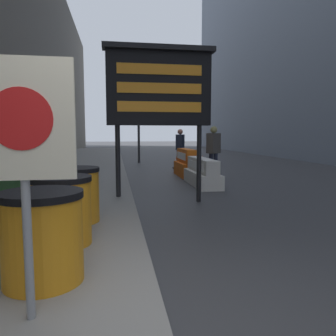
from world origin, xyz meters
TOP-DOWN VIEW (x-y plane):
  - building_left_facade at (-3.74, 9.80)m, footprint 0.40×50.40m
  - bare_tree at (-3.13, 7.34)m, footprint 1.54×1.68m
  - barrel_drum_foreground at (-0.98, 0.89)m, footprint 0.71×0.71m
  - barrel_drum_middle at (-0.98, 1.89)m, footprint 0.71×0.71m
  - barrel_drum_back at (-0.93, 2.88)m, footprint 0.71×0.71m
  - warning_sign at (-0.95, 0.28)m, footprint 0.68×0.08m
  - message_board at (0.56, 4.72)m, footprint 2.25×0.36m
  - jersey_barrier_white at (2.07, 6.89)m, footprint 0.61×2.13m
  - jersey_barrier_orange_far at (2.07, 8.95)m, footprint 0.59×1.67m
  - traffic_cone_near at (2.20, 11.41)m, footprint 0.32×0.32m
  - traffic_cone_mid at (2.38, 8.00)m, footprint 0.43×0.43m
  - traffic_light_near_curb at (0.83, 14.34)m, footprint 0.28×0.44m
  - pedestrian_worker at (2.29, 11.19)m, footprint 0.43×0.50m
  - pedestrian_passerby at (2.81, 8.26)m, footprint 0.51×0.48m

SIDE VIEW (x-z plane):
  - traffic_cone_near at x=2.20m, z-range -0.01..0.56m
  - jersey_barrier_white at x=2.07m, z-range -0.05..0.72m
  - traffic_cone_mid at x=2.38m, z-range -0.01..0.76m
  - jersey_barrier_orange_far at x=2.07m, z-range -0.06..0.87m
  - barrel_drum_foreground at x=-0.98m, z-range 0.16..0.96m
  - barrel_drum_middle at x=-0.98m, z-range 0.16..0.96m
  - barrel_drum_back at x=-0.93m, z-range 0.16..0.96m
  - pedestrian_worker at x=2.29m, z-range 0.15..1.79m
  - pedestrian_passerby at x=2.81m, z-range 0.15..1.85m
  - warning_sign at x=-0.95m, z-range 0.53..2.32m
  - bare_tree at x=-3.13m, z-range 0.07..3.44m
  - message_board at x=0.56m, z-range 0.77..3.96m
  - traffic_light_near_curb at x=0.83m, z-range 0.87..4.75m
  - building_left_facade at x=-3.74m, z-range 0.00..10.68m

